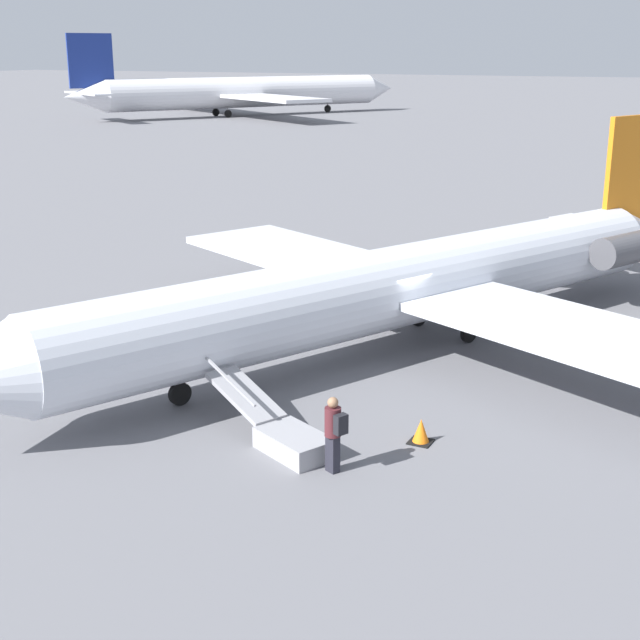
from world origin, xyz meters
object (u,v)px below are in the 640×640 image
(airplane_main, at_px, (414,282))
(airplane_taxiing_distant, at_px, (241,92))
(boarding_stairs, at_px, (284,433))
(passenger, at_px, (334,430))

(airplane_main, distance_m, airplane_taxiing_distant, 101.66)
(boarding_stairs, bearing_deg, airplane_taxiing_distant, -33.15)
(airplane_main, xyz_separation_m, passenger, (9.25, 1.73, -0.95))
(passenger, bearing_deg, airplane_taxiing_distant, -32.62)
(boarding_stairs, xyz_separation_m, passenger, (0.60, 1.57, 0.64))
(airplane_taxiing_distant, distance_m, passenger, 110.35)
(boarding_stairs, distance_m, passenger, 1.80)
(airplane_main, height_order, passenger, airplane_main)
(airplane_taxiing_distant, xyz_separation_m, boarding_stairs, (92.48, 57.65, -2.86))
(passenger, bearing_deg, boarding_stairs, 3.93)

